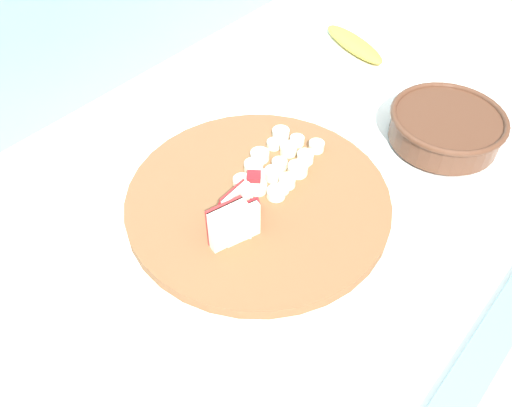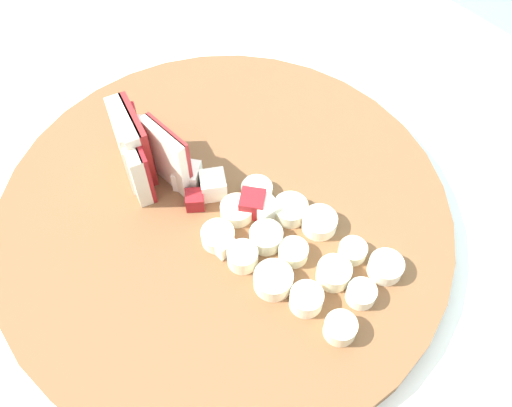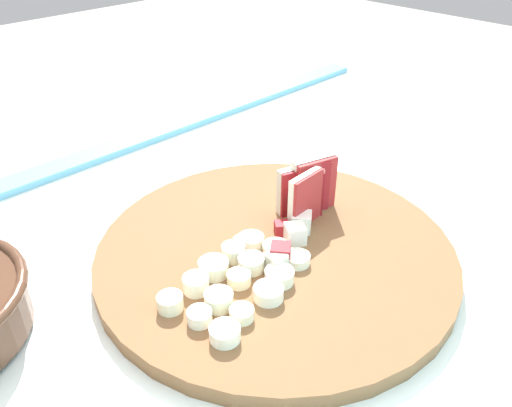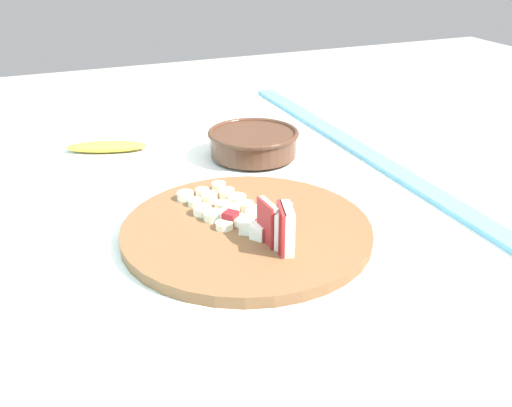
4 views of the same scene
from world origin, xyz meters
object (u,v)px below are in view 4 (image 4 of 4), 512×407
object	(u,v)px
apple_dice_pile	(245,223)
ceramic_bowl	(253,142)
banana_peel	(107,147)
cutting_board	(247,231)
banana_slice_rows	(221,205)
apple_wedge_fan	(282,227)

from	to	relation	value
apple_dice_pile	ceramic_bowl	world-z (taller)	ceramic_bowl
apple_dice_pile	banana_peel	bearing A→B (deg)	15.65
apple_dice_pile	banana_peel	distance (m)	0.47
cutting_board	apple_dice_pile	xyz separation A→B (m)	(-0.01, 0.01, 0.02)
banana_slice_rows	ceramic_bowl	size ratio (longest dim) A/B	0.86
apple_wedge_fan	banana_slice_rows	bearing A→B (deg)	15.06
apple_wedge_fan	banana_peel	bearing A→B (deg)	16.56
ceramic_bowl	banana_slice_rows	bearing A→B (deg)	146.93
apple_wedge_fan	banana_slice_rows	distance (m)	0.15
apple_dice_pile	banana_slice_rows	bearing A→B (deg)	8.04
cutting_board	apple_dice_pile	world-z (taller)	apple_dice_pile
cutting_board	ceramic_bowl	bearing A→B (deg)	-24.19
banana_slice_rows	apple_dice_pile	bearing A→B (deg)	-171.96
cutting_board	ceramic_bowl	xyz separation A→B (m)	(0.30, -0.13, 0.02)
cutting_board	ceramic_bowl	size ratio (longest dim) A/B	2.08
apple_dice_pile	ceramic_bowl	size ratio (longest dim) A/B	0.51
banana_slice_rows	banana_peel	distance (m)	0.40
banana_peel	apple_wedge_fan	bearing A→B (deg)	-163.44
cutting_board	banana_slice_rows	bearing A→B (deg)	13.17
apple_dice_pile	apple_wedge_fan	bearing A→B (deg)	-157.54
ceramic_bowl	banana_peel	size ratio (longest dim) A/B	1.10
ceramic_bowl	banana_peel	xyz separation A→B (m)	(0.15, 0.27, -0.02)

